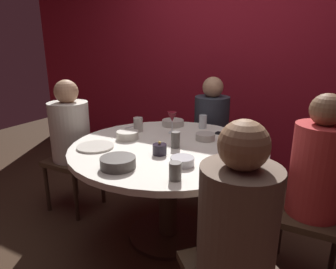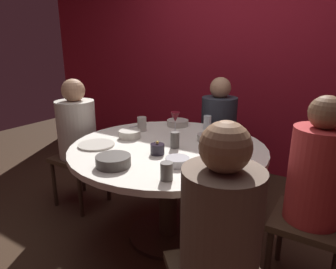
# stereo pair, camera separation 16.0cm
# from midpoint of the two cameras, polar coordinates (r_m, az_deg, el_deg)

# --- Properties ---
(ground_plane) EXTENTS (8.00, 8.00, 0.00)m
(ground_plane) POSITION_cam_midpoint_polar(r_m,az_deg,el_deg) (2.45, -1.97, -18.76)
(ground_plane) COLOR #382619
(back_wall) EXTENTS (6.00, 0.10, 2.60)m
(back_wall) POSITION_cam_midpoint_polar(r_m,az_deg,el_deg) (3.52, 11.48, 14.49)
(back_wall) COLOR maroon
(back_wall) RESTS_ON ground
(dining_table) EXTENTS (1.39, 1.39, 0.74)m
(dining_table) POSITION_cam_midpoint_polar(r_m,az_deg,el_deg) (2.16, -2.13, -5.77)
(dining_table) COLOR silver
(dining_table) RESTS_ON ground
(seated_diner_left) EXTENTS (0.40, 0.40, 1.16)m
(seated_diner_left) POSITION_cam_midpoint_polar(r_m,az_deg,el_deg) (2.69, -19.98, 0.51)
(seated_diner_left) COLOR #3F2D1E
(seated_diner_left) RESTS_ON ground
(seated_diner_back) EXTENTS (0.40, 0.40, 1.14)m
(seated_diner_back) POSITION_cam_midpoint_polar(r_m,az_deg,el_deg) (2.93, 6.84, 2.55)
(seated_diner_back) COLOR #3F2D1E
(seated_diner_back) RESTS_ON ground
(seated_diner_right) EXTENTS (0.40, 0.40, 1.18)m
(seated_diner_right) POSITION_cam_midpoint_polar(r_m,az_deg,el_deg) (1.87, 24.67, -6.81)
(seated_diner_right) COLOR #3F2D1E
(seated_diner_right) RESTS_ON ground
(seated_diner_front_right) EXTENTS (0.57, 0.57, 1.16)m
(seated_diner_front_right) POSITION_cam_midpoint_polar(r_m,az_deg,el_deg) (1.30, 9.76, -16.36)
(seated_diner_front_right) COLOR #3F2D1E
(seated_diner_front_right) RESTS_ON ground
(candle_holder) EXTENTS (0.09, 0.09, 0.09)m
(candle_holder) POSITION_cam_midpoint_polar(r_m,az_deg,el_deg) (1.92, -4.01, -2.89)
(candle_holder) COLOR black
(candle_holder) RESTS_ON dining_table
(wine_glass) EXTENTS (0.08, 0.08, 0.18)m
(wine_glass) POSITION_cam_midpoint_polar(r_m,az_deg,el_deg) (2.36, -1.13, 3.25)
(wine_glass) COLOR silver
(wine_glass) RESTS_ON dining_table
(dinner_plate) EXTENTS (0.26, 0.26, 0.01)m
(dinner_plate) POSITION_cam_midpoint_polar(r_m,az_deg,el_deg) (2.13, -15.93, -2.31)
(dinner_plate) COLOR beige
(dinner_plate) RESTS_ON dining_table
(cell_phone) EXTENTS (0.15, 0.08, 0.01)m
(cell_phone) POSITION_cam_midpoint_polar(r_m,az_deg,el_deg) (2.39, 8.85, 0.09)
(cell_phone) COLOR black
(cell_phone) RESTS_ON dining_table
(bowl_serving_large) EXTENTS (0.14, 0.14, 0.05)m
(bowl_serving_large) POSITION_cam_midpoint_polar(r_m,az_deg,el_deg) (1.76, 0.17, -5.19)
(bowl_serving_large) COLOR #B7B7BC
(bowl_serving_large) RESTS_ON dining_table
(bowl_salad_center) EXTENTS (0.17, 0.17, 0.06)m
(bowl_salad_center) POSITION_cam_midpoint_polar(r_m,az_deg,el_deg) (2.27, -9.81, -0.12)
(bowl_salad_center) COLOR beige
(bowl_salad_center) RESTS_ON dining_table
(bowl_small_white) EXTENTS (0.21, 0.21, 0.06)m
(bowl_small_white) POSITION_cam_midpoint_polar(r_m,az_deg,el_deg) (1.76, -12.22, -5.35)
(bowl_small_white) COLOR #4C4742
(bowl_small_white) RESTS_ON dining_table
(bowl_sauce_side) EXTENTS (0.15, 0.15, 0.05)m
(bowl_sauce_side) POSITION_cam_midpoint_polar(r_m,az_deg,el_deg) (2.22, 5.17, -0.44)
(bowl_sauce_side) COLOR #B2ADA3
(bowl_sauce_side) RESTS_ON dining_table
(bowl_rice_portion) EXTENTS (0.19, 0.19, 0.05)m
(bowl_rice_portion) POSITION_cam_midpoint_polar(r_m,az_deg,el_deg) (2.61, -0.80, 2.28)
(bowl_rice_portion) COLOR #B2ADA3
(bowl_rice_portion) RESTS_ON dining_table
(cup_near_candle) EXTENTS (0.07, 0.07, 0.11)m
(cup_near_candle) POSITION_cam_midpoint_polar(r_m,az_deg,el_deg) (2.53, 4.94, 2.46)
(cup_near_candle) COLOR silver
(cup_near_candle) RESTS_ON dining_table
(cup_by_left_diner) EXTENTS (0.08, 0.08, 0.12)m
(cup_by_left_diner) POSITION_cam_midpoint_polar(r_m,az_deg,el_deg) (2.45, -7.64, 1.90)
(cup_by_left_diner) COLOR #B2ADA3
(cup_by_left_diner) RESTS_ON dining_table
(cup_by_right_diner) EXTENTS (0.06, 0.06, 0.11)m
(cup_by_right_diner) POSITION_cam_midpoint_polar(r_m,az_deg,el_deg) (2.04, -0.78, -1.06)
(cup_by_right_diner) COLOR #4C4742
(cup_by_right_diner) RESTS_ON dining_table
(cup_center_front) EXTENTS (0.07, 0.07, 0.10)m
(cup_center_front) POSITION_cam_midpoint_polar(r_m,az_deg,el_deg) (1.56, -1.55, -7.13)
(cup_center_front) COLOR #4C4742
(cup_center_front) RESTS_ON dining_table
(fork_near_plate) EXTENTS (0.02, 0.18, 0.01)m
(fork_near_plate) POSITION_cam_midpoint_polar(r_m,az_deg,el_deg) (1.62, 5.05, -8.10)
(fork_near_plate) COLOR #B7B7BC
(fork_near_plate) RESTS_ON dining_table
(knife_near_plate) EXTENTS (0.07, 0.18, 0.01)m
(knife_near_plate) POSITION_cam_midpoint_polar(r_m,az_deg,el_deg) (2.61, -8.44, 1.53)
(knife_near_plate) COLOR #B7B7BC
(knife_near_plate) RESTS_ON dining_table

